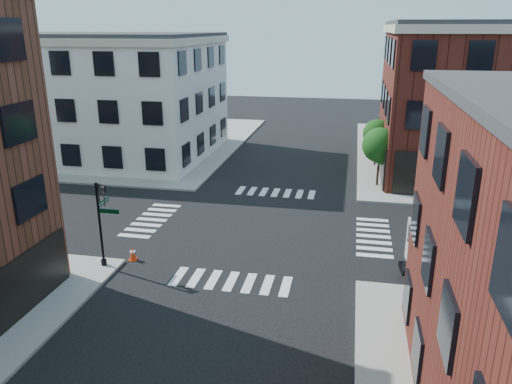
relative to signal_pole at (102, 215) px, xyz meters
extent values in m
plane|color=black|center=(6.72, 6.68, -2.86)|extent=(120.00, 120.00, 0.00)
cube|color=gray|center=(-14.28, 27.68, -2.78)|extent=(30.00, 30.00, 0.15)
cube|color=silver|center=(-12.28, 22.68, 2.64)|extent=(22.00, 16.00, 11.00)
cylinder|color=black|center=(14.22, 16.68, -1.97)|extent=(0.18, 0.18, 1.47)
cylinder|color=black|center=(14.22, 16.68, -1.24)|extent=(0.12, 0.12, 1.47)
sphere|color=#11360E|center=(14.22, 16.68, 0.44)|extent=(2.69, 2.69, 2.69)
sphere|color=#11360E|center=(14.47, 16.58, -0.10)|extent=(1.85, 1.85, 1.85)
cylinder|color=black|center=(14.22, 22.68, -2.04)|extent=(0.18, 0.18, 1.33)
cylinder|color=black|center=(14.22, 22.68, -1.38)|extent=(0.12, 0.12, 1.33)
sphere|color=#11360E|center=(14.22, 22.68, 0.14)|extent=(2.43, 2.43, 2.43)
sphere|color=#11360E|center=(14.47, 22.58, -0.35)|extent=(1.67, 1.67, 1.67)
cylinder|color=black|center=(-0.08, -0.12, -0.56)|extent=(0.12, 0.12, 4.60)
cylinder|color=black|center=(-0.08, -0.12, -2.56)|extent=(0.28, 0.28, 0.30)
cube|color=#053819|center=(0.47, -0.12, 0.29)|extent=(1.10, 0.03, 0.22)
cube|color=#053819|center=(-0.08, 0.43, 0.54)|extent=(0.03, 1.10, 0.22)
imported|color=black|center=(0.27, -0.02, 1.04)|extent=(0.22, 0.18, 1.10)
imported|color=black|center=(-0.18, 0.23, 1.04)|extent=(0.18, 0.22, 1.10)
cube|color=#B0B0B2|center=(16.35, 1.78, -1.17)|extent=(2.44, 2.83, 2.17)
cube|color=black|center=(15.33, 1.67, -0.79)|extent=(0.33, 2.06, 0.98)
cube|color=black|center=(19.16, 2.09, -2.31)|extent=(8.76, 2.01, 0.27)
cylinder|color=black|center=(16.47, 0.65, -2.31)|extent=(1.12, 0.49, 1.09)
cylinder|color=black|center=(16.23, 2.92, -2.31)|extent=(1.12, 0.49, 1.09)
cylinder|color=black|center=(20.12, 3.34, -2.31)|extent=(1.12, 0.49, 1.09)
cube|color=#F2360A|center=(1.02, 0.98, -2.84)|extent=(0.47, 0.47, 0.04)
cone|color=#F2360A|center=(1.02, 0.98, -2.48)|extent=(0.45, 0.45, 0.75)
cylinder|color=white|center=(1.02, 0.98, -2.38)|extent=(0.29, 0.29, 0.09)
camera|label=1|loc=(12.12, -21.44, 9.01)|focal=35.00mm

